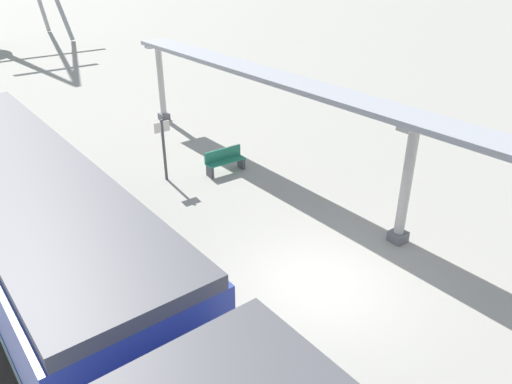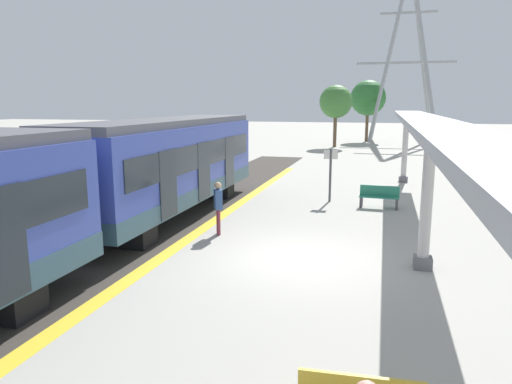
# 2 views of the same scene
# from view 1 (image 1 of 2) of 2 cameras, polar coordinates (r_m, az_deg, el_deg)

# --- Properties ---
(ground_plane) EXTENTS (176.00, 176.00, 0.00)m
(ground_plane) POSITION_cam_1_polar(r_m,az_deg,el_deg) (12.06, 7.11, -10.89)
(ground_plane) COLOR #A6A398
(tactile_edge_strip) EXTENTS (0.42, 34.18, 0.01)m
(tactile_edge_strip) POSITION_cam_1_polar(r_m,az_deg,el_deg) (10.46, -7.10, -18.06)
(tactile_edge_strip) COLOR yellow
(tactile_edge_strip) RESTS_ON ground
(train_far_carriage) EXTENTS (2.65, 11.47, 3.48)m
(train_far_carriage) POSITION_cam_1_polar(r_m,az_deg,el_deg) (11.62, -24.70, -4.21)
(train_far_carriage) COLOR #32449E
(train_far_carriage) RESTS_ON ground
(canopy_pillar_second) EXTENTS (1.10, 0.44, 3.47)m
(canopy_pillar_second) POSITION_cam_1_polar(r_m,az_deg,el_deg) (13.32, 17.30, 0.83)
(canopy_pillar_second) COLOR slate
(canopy_pillar_second) RESTS_ON ground
(canopy_pillar_third) EXTENTS (1.10, 0.44, 3.47)m
(canopy_pillar_third) POSITION_cam_1_polar(r_m,az_deg,el_deg) (23.11, -11.15, 12.55)
(canopy_pillar_third) COLOR slate
(canopy_pillar_third) RESTS_ON ground
(canopy_beam) EXTENTS (1.20, 27.81, 0.16)m
(canopy_beam) POSITION_cam_1_polar(r_m,az_deg,el_deg) (12.64, 18.58, 8.03)
(canopy_beam) COLOR #A8AAB2
(canopy_beam) RESTS_ON canopy_pillar_nearest
(bench_near_end) EXTENTS (1.52, 0.50, 0.86)m
(bench_near_end) POSITION_cam_1_polar(r_m,az_deg,el_deg) (17.52, -3.72, 3.74)
(bench_near_end) COLOR #298164
(bench_near_end) RESTS_ON ground
(platform_info_sign) EXTENTS (0.56, 0.10, 2.20)m
(platform_info_sign) POSITION_cam_1_polar(r_m,az_deg,el_deg) (16.85, -10.86, 5.56)
(platform_info_sign) COLOR #4C4C51
(platform_info_sign) RESTS_ON ground
(passenger_waiting_near_edge) EXTENTS (0.41, 0.52, 1.65)m
(passenger_waiting_near_edge) POSITION_cam_1_polar(r_m,az_deg,el_deg) (11.16, -8.71, -7.95)
(passenger_waiting_near_edge) COLOR brown
(passenger_waiting_near_edge) RESTS_ON ground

